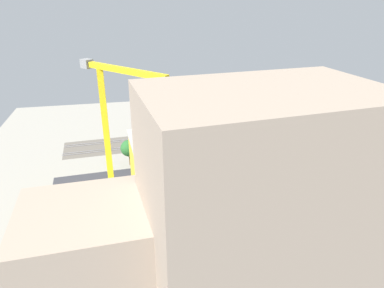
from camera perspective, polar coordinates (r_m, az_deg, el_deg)
name	(u,v)px	position (r m, az deg, el deg)	size (l,w,h in m)	color
ground_plane	(207,161)	(111.52, 2.44, -2.87)	(147.84, 147.84, 0.00)	#9E998C
rail_bed	(193,137)	(130.17, 0.17, 1.12)	(92.40, 14.88, 0.01)	#665E54
street_asphalt	(209,165)	(109.09, 2.80, -3.50)	(92.40, 9.00, 0.01)	#38383D
track_rails	(193,137)	(130.10, 0.17, 1.20)	(92.22, 14.33, 0.12)	#9E9EA8
platform_canopy_near	(216,135)	(122.20, 4.02, 1.42)	(57.26, 8.40, 3.92)	#B73328
platform_canopy_far	(220,128)	(129.34, 4.64, 2.65)	(46.73, 7.76, 3.86)	#A82D23
locomotive	(244,125)	(138.23, 8.50, 3.05)	(16.04, 3.86, 5.24)	black
passenger_coach	(300,118)	(147.45, 17.24, 4.12)	(19.90, 4.21, 6.23)	black
parked_car_0	(278,161)	(113.47, 13.88, -2.68)	(4.15, 2.15, 1.68)	black
parked_car_1	(261,163)	(110.84, 11.23, -3.06)	(4.85, 1.96, 1.72)	black
parked_car_2	(241,165)	(108.41, 8.03, -3.45)	(4.15, 2.07, 1.70)	black
parked_car_3	(224,167)	(106.80, 5.27, -3.75)	(4.48, 2.17, 1.73)	black
parked_car_4	(204,169)	(105.18, 1.99, -4.07)	(4.73, 1.83, 1.83)	black
parked_car_5	(186,171)	(104.32, -0.96, -4.37)	(4.79, 2.27, 1.56)	black
parked_car_6	(163,173)	(103.19, -4.72, -4.73)	(4.09, 1.83, 1.75)	black
parked_car_7	(146,175)	(102.78, -7.64, -4.99)	(4.65, 2.12, 1.76)	black
construction_building	(205,170)	(86.87, 2.21, -4.31)	(35.33, 17.85, 17.84)	yellow
construction_roof_slab	(206,136)	(83.04, 2.31, 1.28)	(35.93, 18.45, 0.40)	#B7B2A8
tower_crane	(111,126)	(83.28, -13.20, 2.95)	(17.83, 20.82, 35.71)	gray
box_truck_0	(187,171)	(101.77, -0.79, -4.51)	(9.16, 2.44, 3.38)	black
street_tree_0	(236,141)	(113.84, 7.31, 0.46)	(5.19, 5.19, 7.93)	brown
street_tree_1	(262,138)	(117.35, 11.45, 0.94)	(4.97, 4.97, 7.92)	brown
street_tree_2	(285,138)	(121.16, 15.06, 0.95)	(5.07, 5.07, 7.26)	brown
street_tree_3	(129,148)	(108.46, -10.31, -0.68)	(5.19, 5.19, 8.36)	brown
traffic_light	(205,147)	(111.00, 2.16, -0.54)	(0.50, 0.36, 6.50)	#333333
background_skyline	(259,266)	(48.32, 10.98, -19.01)	(70.48, 29.22, 41.20)	#999EA8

